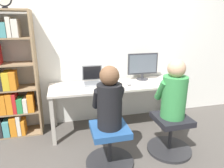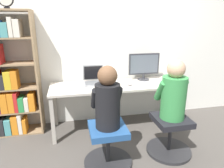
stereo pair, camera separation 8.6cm
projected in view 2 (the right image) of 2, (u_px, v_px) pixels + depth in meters
ground_plane at (122, 137)px, 2.89m from camera, size 14.00×14.00×0.00m
wall_back at (112, 42)px, 3.16m from camera, size 10.00×0.05×2.60m
desk at (117, 89)px, 3.00m from camera, size 1.97×0.62×0.71m
desktop_monitor at (144, 66)px, 3.16m from camera, size 0.50×0.19×0.42m
laptop at (94, 80)px, 3.02m from camera, size 0.31×0.30×0.27m
keyboard at (149, 83)px, 2.99m from camera, size 0.46×0.16×0.03m
computer_mouse_by_keyboard at (130, 84)px, 2.93m from camera, size 0.07×0.09×0.04m
office_chair_left at (170, 135)px, 2.50m from camera, size 0.56×0.56×0.48m
office_chair_right at (108, 146)px, 2.28m from camera, size 0.56×0.56×0.48m
person_at_monitor at (174, 93)px, 2.34m from camera, size 0.36×0.33×0.71m
person_at_laptop at (108, 100)px, 2.13m from camera, size 0.33×0.31×0.69m
bookshelf at (8, 81)px, 2.77m from camera, size 0.71×0.32×1.75m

